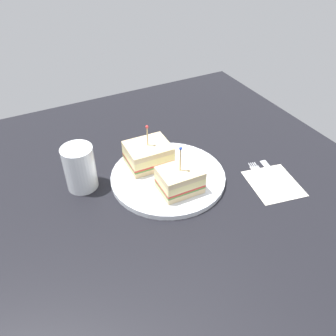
{
  "coord_description": "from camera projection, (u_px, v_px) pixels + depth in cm",
  "views": [
    {
      "loc": [
        -54.6,
        27.89,
        51.82
      ],
      "look_at": [
        0.0,
        0.0,
        3.22
      ],
      "focal_mm": 36.91,
      "sensor_mm": 36.0,
      "label": 1
    }
  ],
  "objects": [
    {
      "name": "drink_glass",
      "position": [
        80.0,
        169.0,
        0.75
      ],
      "size": [
        6.87,
        6.87,
        10.32
      ],
      "color": "gold",
      "rests_on": "ground_plane"
    },
    {
      "name": "knife",
      "position": [
        273.0,
        173.0,
        0.82
      ],
      "size": [
        11.84,
        3.2,
        0.35
      ],
      "color": "silver",
      "rests_on": "ground_plane"
    },
    {
      "name": "ground_plane",
      "position": [
        168.0,
        182.0,
        0.81
      ],
      "size": [
        93.16,
        93.16,
        2.0
      ],
      "primitive_type": "cube",
      "color": "black"
    },
    {
      "name": "sandwich_half_front",
      "position": [
        148.0,
        154.0,
        0.81
      ],
      "size": [
        8.49,
        10.23,
        10.59
      ],
      "color": "beige",
      "rests_on": "plate"
    },
    {
      "name": "fork",
      "position": [
        259.0,
        174.0,
        0.81
      ],
      "size": [
        11.58,
        3.9,
        0.35
      ],
      "color": "silver",
      "rests_on": "ground_plane"
    },
    {
      "name": "napkin",
      "position": [
        274.0,
        183.0,
        0.79
      ],
      "size": [
        13.63,
        12.68,
        0.15
      ],
      "primitive_type": "cube",
      "rotation": [
        0.0,
        0.0,
        6.1
      ],
      "color": "beige",
      "rests_on": "ground_plane"
    },
    {
      "name": "sandwich_half_back",
      "position": [
        178.0,
        180.0,
        0.74
      ],
      "size": [
        7.1,
        9.02,
        11.28
      ],
      "color": "beige",
      "rests_on": "plate"
    },
    {
      "name": "plate",
      "position": [
        168.0,
        177.0,
        0.8
      ],
      "size": [
        26.36,
        26.36,
        1.22
      ],
      "primitive_type": "cylinder",
      "color": "white",
      "rests_on": "ground_plane"
    }
  ]
}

